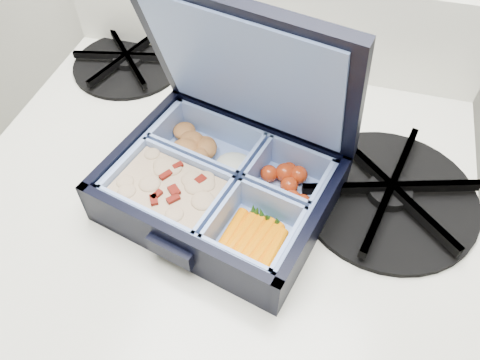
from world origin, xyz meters
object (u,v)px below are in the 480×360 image
(stove, at_px, (226,332))
(burner_grate, at_px, (390,190))
(bento_box, at_px, (220,187))
(fork, at_px, (314,146))

(stove, xyz_separation_m, burner_grate, (0.18, 0.03, 0.44))
(stove, relative_size, bento_box, 3.80)
(bento_box, bearing_deg, fork, 66.38)
(bento_box, relative_size, fork, 1.17)
(bento_box, distance_m, burner_grate, 0.18)
(stove, xyz_separation_m, bento_box, (0.01, -0.02, 0.45))
(bento_box, bearing_deg, burner_grate, 31.15)
(stove, bearing_deg, burner_grate, 10.56)
(fork, bearing_deg, bento_box, -114.08)
(burner_grate, bearing_deg, bento_box, -162.59)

